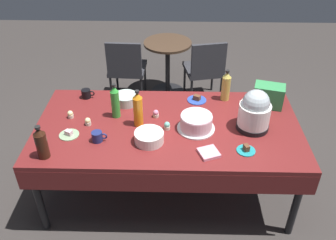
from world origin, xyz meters
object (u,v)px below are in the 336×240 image
at_px(dessert_plate_teal, 246,150).
at_px(soda_carton, 269,96).
at_px(potluck_table, 168,131).
at_px(cupcake_vanilla, 167,126).
at_px(soda_bottle_orange_juice, 138,109).
at_px(coffee_mug_navy, 97,137).
at_px(frosted_layer_cake, 196,122).
at_px(ceramic_snack_bowl, 149,137).
at_px(cupcake_cocoa, 156,114).
at_px(round_cafe_table, 168,58).
at_px(soda_bottle_ginger_ale, 226,86).
at_px(cupcake_lemon, 70,114).
at_px(soda_bottle_lime_soda, 115,102).
at_px(cupcake_mint, 88,122).
at_px(coffee_mug_black, 86,94).
at_px(dessert_plate_cobalt, 197,99).
at_px(soda_bottle_cola, 41,143).
at_px(dessert_plate_sage, 69,134).
at_px(maroon_chair_right, 205,67).
at_px(glass_salad_bowl, 126,99).
at_px(slow_cooker, 255,111).
at_px(maroon_chair_left, 126,66).

height_order(dessert_plate_teal, soda_carton, soda_carton).
relative_size(potluck_table, cupcake_vanilla, 32.59).
xyz_separation_m(soda_bottle_orange_juice, coffee_mug_navy, (-0.30, -0.22, -0.11)).
relative_size(potluck_table, frosted_layer_cake, 7.10).
height_order(ceramic_snack_bowl, coffee_mug_navy, ceramic_snack_bowl).
distance_m(cupcake_cocoa, round_cafe_table, 1.70).
bearing_deg(soda_bottle_ginger_ale, coffee_mug_navy, -148.51).
distance_m(cupcake_cocoa, cupcake_lemon, 0.73).
relative_size(ceramic_snack_bowl, cupcake_lemon, 3.40).
distance_m(cupcake_cocoa, soda_bottle_lime_soda, 0.36).
xyz_separation_m(cupcake_mint, coffee_mug_navy, (0.12, -0.21, 0.01)).
height_order(dessert_plate_teal, coffee_mug_black, coffee_mug_black).
bearing_deg(cupcake_lemon, soda_carton, 8.00).
height_order(frosted_layer_cake, dessert_plate_cobalt, frosted_layer_cake).
relative_size(potluck_table, dessert_plate_teal, 15.38).
relative_size(cupcake_cocoa, soda_bottle_cola, 0.24).
height_order(dessert_plate_cobalt, soda_carton, soda_carton).
distance_m(potluck_table, soda_carton, 0.96).
xyz_separation_m(cupcake_cocoa, soda_bottle_orange_juice, (-0.14, -0.12, 0.12)).
xyz_separation_m(dessert_plate_sage, coffee_mug_navy, (0.24, -0.07, 0.03)).
bearing_deg(dessert_plate_teal, maroon_chair_right, 95.52).
distance_m(ceramic_snack_bowl, dessert_plate_sage, 0.65).
bearing_deg(round_cafe_table, maroon_chair_right, -25.64).
bearing_deg(maroon_chair_right, frosted_layer_cake, -96.53).
xyz_separation_m(glass_salad_bowl, maroon_chair_right, (0.80, 1.24, -0.30)).
bearing_deg(slow_cooker, potluck_table, 177.94).
distance_m(dessert_plate_sage, round_cafe_table, 2.11).
bearing_deg(frosted_layer_cake, maroon_chair_left, 115.81).
bearing_deg(cupcake_lemon, frosted_layer_cake, -7.24).
relative_size(coffee_mug_navy, round_cafe_table, 0.17).
xyz_separation_m(glass_salad_bowl, dessert_plate_cobalt, (0.64, 0.06, -0.03)).
distance_m(ceramic_snack_bowl, maroon_chair_right, 1.91).
height_order(cupcake_lemon, maroon_chair_left, maroon_chair_left).
height_order(cupcake_lemon, round_cafe_table, cupcake_lemon).
height_order(soda_carton, maroon_chair_right, soda_carton).
relative_size(soda_bottle_orange_juice, soda_bottle_ginger_ale, 1.11).
relative_size(cupcake_mint, soda_bottle_lime_soda, 0.22).
relative_size(dessert_plate_teal, soda_bottle_orange_juice, 0.44).
height_order(dessert_plate_teal, cupcake_vanilla, cupcake_vanilla).
height_order(slow_cooker, maroon_chair_right, slow_cooker).
bearing_deg(soda_bottle_ginger_ale, cupcake_cocoa, -153.79).
bearing_deg(maroon_chair_left, maroon_chair_right, 0.09).
bearing_deg(slow_cooker, soda_bottle_ginger_ale, 111.84).
bearing_deg(maroon_chair_left, round_cafe_table, 24.10).
bearing_deg(slow_cooker, dessert_plate_sage, -174.77).
xyz_separation_m(frosted_layer_cake, cupcake_vanilla, (-0.24, -0.01, -0.03)).
relative_size(potluck_table, maroon_chair_right, 2.59).
xyz_separation_m(dessert_plate_sage, coffee_mug_black, (0.02, 0.58, 0.03)).
bearing_deg(dessert_plate_sage, soda_bottle_orange_juice, 16.23).
height_order(frosted_layer_cake, maroon_chair_left, frosted_layer_cake).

